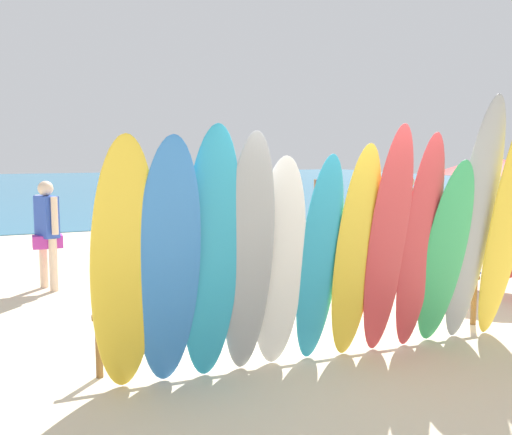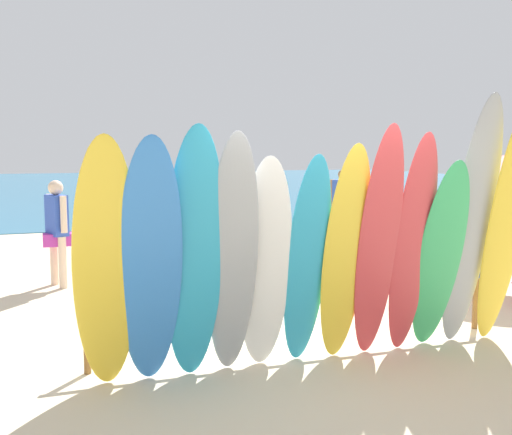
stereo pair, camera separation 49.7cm
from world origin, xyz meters
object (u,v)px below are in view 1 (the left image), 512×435
at_px(surfboard_blue_1, 168,266).
at_px(beachgoer_near_rack, 327,202).
at_px(surfboard_teal_2, 211,257).
at_px(beachgoer_photographing, 408,213).
at_px(surfboard_yellow_11, 508,221).
at_px(surfboard_grey_3, 248,257).
at_px(surfboard_grey_10, 475,222).
at_px(surfboard_red_7, 388,242).
at_px(beach_umbrella, 490,165).
at_px(surfboard_rack, 311,301).
at_px(surfboard_red_8, 420,244).
at_px(surfboard_green_9, 445,254).
at_px(surfboard_white_4, 279,264).
at_px(beach_chair_red, 450,261).
at_px(beachgoer_midbeach, 47,227).
at_px(beachgoer_strolling, 265,206).
at_px(surfboard_teal_5, 319,261).
at_px(surfboard_yellow_0, 124,269).
at_px(beach_chair_striped, 394,250).
at_px(surfboard_yellow_6, 356,253).

relative_size(surfboard_blue_1, beachgoer_near_rack, 1.37).
height_order(surfboard_teal_2, beachgoer_photographing, surfboard_teal_2).
bearing_deg(beachgoer_near_rack, surfboard_yellow_11, -45.22).
distance_m(surfboard_grey_3, surfboard_grey_10, 2.72).
bearing_deg(surfboard_teal_2, surfboard_red_7, 0.58).
height_order(beachgoer_near_rack, beach_umbrella, beach_umbrella).
relative_size(surfboard_yellow_11, beachgoer_near_rack, 1.63).
xyz_separation_m(surfboard_rack, beach_umbrella, (4.30, 1.93, 1.41)).
xyz_separation_m(surfboard_grey_10, beachgoer_photographing, (2.28, 4.26, -0.42)).
xyz_separation_m(surfboard_rack, surfboard_red_8, (1.00, -0.55, 0.66)).
bearing_deg(surfboard_blue_1, surfboard_teal_2, 9.19).
bearing_deg(surfboard_green_9, beachgoer_near_rack, 70.62).
relative_size(surfboard_teal_2, surfboard_white_4, 1.13).
distance_m(beach_chair_red, beach_umbrella, 1.78).
relative_size(surfboard_teal_2, beachgoer_midbeach, 1.44).
bearing_deg(surfboard_rack, surfboard_grey_3, -150.15).
height_order(beachgoer_photographing, beachgoer_strolling, beachgoer_strolling).
distance_m(surfboard_teal_5, surfboard_red_8, 1.18).
xyz_separation_m(surfboard_green_9, beachgoer_strolling, (0.50, 6.11, -0.03)).
height_order(surfboard_yellow_0, surfboard_grey_10, surfboard_grey_10).
bearing_deg(surfboard_grey_3, surfboard_white_4, 16.63).
bearing_deg(surfboard_red_8, beach_chair_striped, 56.43).
xyz_separation_m(beachgoer_midbeach, beach_umbrella, (6.79, -2.09, 0.95)).
relative_size(surfboard_blue_1, surfboard_teal_2, 0.97).
bearing_deg(surfboard_red_7, surfboard_grey_3, -179.45).
xyz_separation_m(surfboard_blue_1, surfboard_green_9, (3.11, 0.08, -0.12)).
relative_size(surfboard_teal_5, beachgoer_strolling, 1.24).
xyz_separation_m(surfboard_red_7, beachgoer_strolling, (1.27, 6.13, -0.21)).
relative_size(surfboard_red_7, surfboard_green_9, 1.16).
bearing_deg(surfboard_red_8, surfboard_white_4, 176.07).
height_order(surfboard_blue_1, surfboard_white_4, surfboard_blue_1).
relative_size(surfboard_teal_2, surfboard_red_8, 1.02).
xyz_separation_m(surfboard_blue_1, surfboard_teal_5, (1.57, 0.12, -0.08)).
height_order(surfboard_grey_3, beach_chair_red, surfboard_grey_3).
bearing_deg(surfboard_grey_10, surfboard_white_4, 174.86).
relative_size(surfboard_red_7, beachgoer_photographing, 1.48).
height_order(surfboard_grey_10, surfboard_yellow_11, surfboard_grey_10).
bearing_deg(beachgoer_photographing, beach_chair_striped, 123.12).
height_order(surfboard_teal_5, surfboard_red_7, surfboard_red_7).
bearing_deg(beachgoer_strolling, beachgoer_midbeach, -68.17).
relative_size(surfboard_white_4, surfboard_green_9, 1.01).
distance_m(surfboard_white_4, beachgoer_near_rack, 7.85).
height_order(surfboard_red_8, beachgoer_photographing, surfboard_red_8).
xyz_separation_m(beachgoer_midbeach, beach_chair_red, (5.86, -2.31, -0.56)).
xyz_separation_m(surfboard_white_4, surfboard_red_7, (1.21, -0.08, 0.16)).
bearing_deg(surfboard_yellow_0, beach_umbrella, 23.41).
height_order(surfboard_teal_2, beachgoer_near_rack, surfboard_teal_2).
relative_size(surfboard_yellow_6, surfboard_red_8, 0.95).
height_order(surfboard_white_4, beachgoer_strolling, surfboard_white_4).
distance_m(surfboard_teal_2, beachgoer_midbeach, 4.74).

